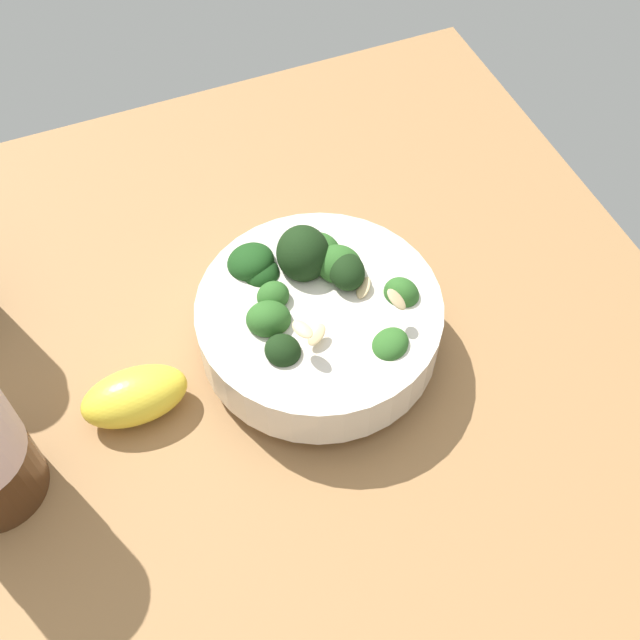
{
  "coord_description": "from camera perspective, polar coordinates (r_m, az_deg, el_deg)",
  "views": [
    {
      "loc": [
        -31.11,
        8.73,
        51.63
      ],
      "look_at": [
        -0.18,
        -3.88,
        4.0
      ],
      "focal_mm": 44.12,
      "sensor_mm": 36.0,
      "label": 1
    }
  ],
  "objects": [
    {
      "name": "lemon_wedge",
      "position": [
        0.59,
        -13.29,
        -5.44
      ],
      "size": [
        4.51,
        7.9,
        3.83
      ],
      "primitive_type": "ellipsoid",
      "rotation": [
        0.0,
        0.0,
        1.55
      ],
      "color": "yellow",
      "rests_on": "ground_plane"
    },
    {
      "name": "bowl_of_broccoli",
      "position": [
        0.58,
        -0.13,
        0.19
      ],
      "size": [
        18.15,
        18.15,
        9.49
      ],
      "color": "silver",
      "rests_on": "ground_plane"
    },
    {
      "name": "ground_plane",
      "position": [
        0.63,
        -3.36,
        -4.13
      ],
      "size": [
        66.16,
        66.16,
        4.0
      ],
      "primitive_type": "cube",
      "color": "#996D42"
    }
  ]
}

